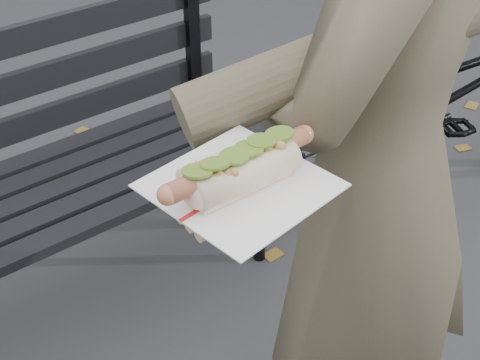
# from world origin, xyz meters

# --- Properties ---
(park_bench) EXTENTS (1.50, 0.44, 0.88)m
(park_bench) POSITION_xyz_m (0.05, 0.98, 0.52)
(park_bench) COLOR black
(park_bench) RESTS_ON ground
(bicycle) EXTENTS (1.65, 1.06, 0.82)m
(bicycle) POSITION_xyz_m (1.47, 0.67, 0.41)
(bicycle) COLOR black
(bicycle) RESTS_ON ground
(person) EXTENTS (0.75, 0.62, 1.76)m
(person) POSITION_xyz_m (0.45, 0.06, 0.88)
(person) COLOR brown
(person) RESTS_ON ground
(held_hotdog) EXTENTS (0.63, 0.32, 0.20)m
(held_hotdog) POSITION_xyz_m (0.24, 0.01, 1.16)
(held_hotdog) COLOR brown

